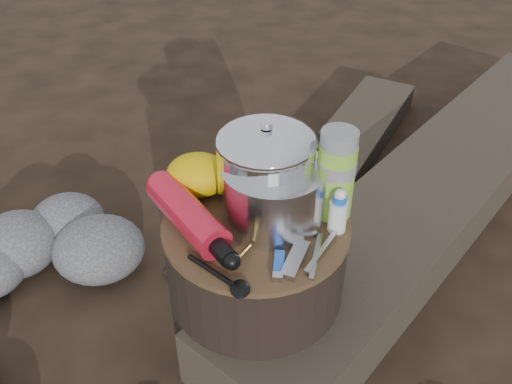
{
  "coord_description": "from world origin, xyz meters",
  "views": [
    {
      "loc": [
        -0.02,
        -0.96,
        1.21
      ],
      "look_at": [
        0.0,
        0.0,
        0.48
      ],
      "focal_mm": 38.95,
      "sensor_mm": 36.0,
      "label": 1
    }
  ],
  "objects_px": {
    "log_main": "(440,187)",
    "thermos": "(336,174)",
    "stump": "(256,283)",
    "fuel_bottle": "(188,214)",
    "travel_mug": "(302,163)",
    "camping_pot": "(266,169)"
  },
  "relations": [
    {
      "from": "stump",
      "to": "thermos",
      "type": "bearing_deg",
      "value": 11.44
    },
    {
      "from": "fuel_bottle",
      "to": "thermos",
      "type": "bearing_deg",
      "value": -24.77
    },
    {
      "from": "fuel_bottle",
      "to": "travel_mug",
      "type": "relative_size",
      "value": 2.44
    },
    {
      "from": "stump",
      "to": "thermos",
      "type": "xyz_separation_m",
      "value": [
        0.18,
        0.04,
        0.3
      ]
    },
    {
      "from": "log_main",
      "to": "thermos",
      "type": "bearing_deg",
      "value": -91.49
    },
    {
      "from": "log_main",
      "to": "fuel_bottle",
      "type": "height_order",
      "value": "fuel_bottle"
    },
    {
      "from": "travel_mug",
      "to": "log_main",
      "type": "bearing_deg",
      "value": 36.52
    },
    {
      "from": "fuel_bottle",
      "to": "travel_mug",
      "type": "distance_m",
      "value": 0.31
    },
    {
      "from": "log_main",
      "to": "fuel_bottle",
      "type": "xyz_separation_m",
      "value": [
        -0.78,
        -0.54,
        0.34
      ]
    },
    {
      "from": "fuel_bottle",
      "to": "travel_mug",
      "type": "bearing_deg",
      "value": -3.07
    },
    {
      "from": "camping_pot",
      "to": "stump",
      "type": "bearing_deg",
      "value": -112.61
    },
    {
      "from": "camping_pot",
      "to": "fuel_bottle",
      "type": "height_order",
      "value": "camping_pot"
    },
    {
      "from": "thermos",
      "to": "stump",
      "type": "bearing_deg",
      "value": -168.56
    },
    {
      "from": "log_main",
      "to": "travel_mug",
      "type": "distance_m",
      "value": 0.75
    },
    {
      "from": "stump",
      "to": "thermos",
      "type": "distance_m",
      "value": 0.35
    },
    {
      "from": "fuel_bottle",
      "to": "thermos",
      "type": "distance_m",
      "value": 0.34
    },
    {
      "from": "thermos",
      "to": "log_main",
      "type": "bearing_deg",
      "value": 47.0
    },
    {
      "from": "fuel_bottle",
      "to": "thermos",
      "type": "xyz_separation_m",
      "value": [
        0.33,
        0.05,
        0.07
      ]
    },
    {
      "from": "camping_pot",
      "to": "thermos",
      "type": "xyz_separation_m",
      "value": [
        0.15,
        -0.02,
        -0.0
      ]
    },
    {
      "from": "camping_pot",
      "to": "travel_mug",
      "type": "distance_m",
      "value": 0.13
    },
    {
      "from": "thermos",
      "to": "travel_mug",
      "type": "height_order",
      "value": "thermos"
    },
    {
      "from": "log_main",
      "to": "fuel_bottle",
      "type": "relative_size",
      "value": 6.46
    }
  ]
}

